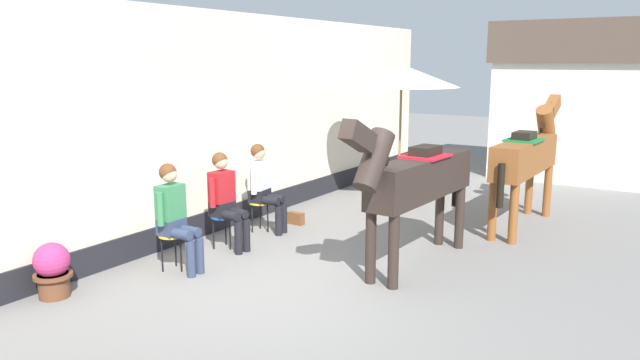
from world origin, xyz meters
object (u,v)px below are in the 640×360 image
at_px(flower_planter_near, 52,269).
at_px(satchel_bag, 296,218).
at_px(saddled_horse_near, 416,180).
at_px(cafe_parasol, 401,77).
at_px(seated_visitor_far, 263,183).
at_px(seated_visitor_near, 175,212).
at_px(saddled_horse_far, 527,156).
at_px(seated_visitor_middle, 225,196).

distance_m(flower_planter_near, satchel_bag, 4.09).
relative_size(saddled_horse_near, cafe_parasol, 1.16).
xyz_separation_m(seated_visitor_far, flower_planter_near, (-0.36, -3.41, -0.44)).
distance_m(seated_visitor_near, saddled_horse_far, 5.59).
height_order(saddled_horse_far, satchel_bag, saddled_horse_far).
bearing_deg(saddled_horse_near, flower_planter_near, -133.55).
relative_size(cafe_parasol, satchel_bag, 9.21).
bearing_deg(saddled_horse_far, seated_visitor_middle, -132.58).
relative_size(seated_visitor_near, seated_visitor_middle, 1.00).
bearing_deg(saddled_horse_far, seated_visitor_near, -124.67).
height_order(saddled_horse_near, cafe_parasol, cafe_parasol).
bearing_deg(seated_visitor_near, cafe_parasol, 80.62).
bearing_deg(cafe_parasol, saddled_horse_far, -6.89).
distance_m(seated_visitor_far, saddled_horse_near, 2.70).
xyz_separation_m(saddled_horse_far, flower_planter_near, (-3.71, -5.98, -0.82)).
xyz_separation_m(seated_visitor_near, cafe_parasol, (0.81, 4.88, 1.59)).
bearing_deg(seated_visitor_near, saddled_horse_near, 35.78).
height_order(seated_visitor_far, flower_planter_near, seated_visitor_far).
xyz_separation_m(flower_planter_near, cafe_parasol, (1.34, 6.26, 2.03)).
relative_size(saddled_horse_far, satchel_bag, 10.71).
distance_m(saddled_horse_near, cafe_parasol, 3.71).
relative_size(seated_visitor_near, cafe_parasol, 0.54).
bearing_deg(satchel_bag, saddled_horse_near, 162.79).
xyz_separation_m(saddled_horse_near, saddled_horse_far, (0.68, 2.80, 0.00)).
relative_size(seated_visitor_near, saddled_horse_far, 0.46).
xyz_separation_m(saddled_horse_near, flower_planter_near, (-3.02, -3.18, -0.82)).
bearing_deg(satchel_bag, seated_visitor_far, 76.27).
bearing_deg(saddled_horse_far, cafe_parasol, 173.11).
height_order(seated_visitor_middle, cafe_parasol, cafe_parasol).
relative_size(seated_visitor_middle, saddled_horse_near, 0.46).
distance_m(seated_visitor_near, seated_visitor_far, 2.04).
distance_m(seated_visitor_far, cafe_parasol, 3.40).
bearing_deg(flower_planter_near, saddled_horse_far, 58.18).
bearing_deg(saddled_horse_far, saddled_horse_near, -103.75).
bearing_deg(cafe_parasol, seated_visitor_far, -109.01).
distance_m(seated_visitor_middle, flower_planter_near, 2.51).
bearing_deg(seated_visitor_far, satchel_bag, 74.29).
xyz_separation_m(seated_visitor_middle, saddled_horse_near, (2.57, 0.75, 0.38)).
xyz_separation_m(seated_visitor_near, seated_visitor_far, (-0.18, 2.03, 0.00)).
bearing_deg(seated_visitor_middle, saddled_horse_near, 16.25).
height_order(seated_visitor_near, cafe_parasol, cafe_parasol).
relative_size(saddled_horse_far, cafe_parasol, 1.16).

